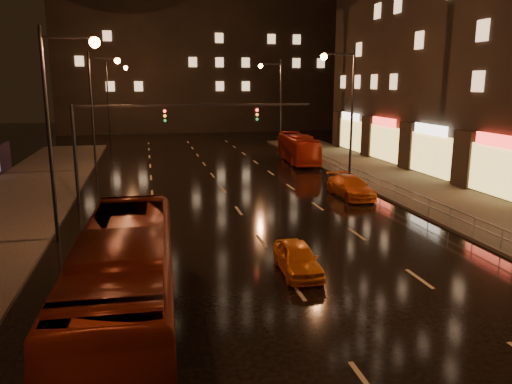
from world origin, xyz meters
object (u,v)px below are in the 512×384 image
bus_red (126,283)px  taxi_far (351,187)px  taxi_near (297,258)px  bus_curb (298,148)px

bus_red → taxi_far: bus_red is taller
bus_red → taxi_near: bearing=31.2°
taxi_near → taxi_far: taxi_far is taller
bus_curb → taxi_near: 28.92m
taxi_near → bus_curb: bearing=75.3°
bus_red → taxi_far: 21.27m
bus_curb → taxi_far: 15.33m
bus_curb → taxi_far: (-1.00, -15.28, -0.64)m
bus_curb → taxi_near: size_ratio=2.64×
taxi_near → taxi_far: (7.50, 12.35, 0.08)m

